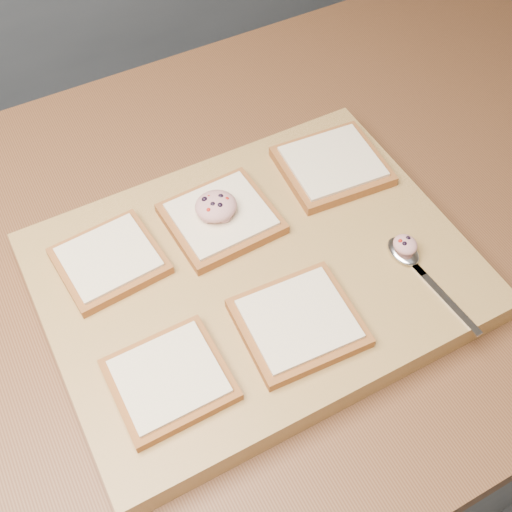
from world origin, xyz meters
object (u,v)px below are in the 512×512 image
Objects in this scene: bread_far_center at (221,218)px; spoon at (409,258)px; cutting_board at (256,276)px; tuna_salad_dollop at (216,206)px.

bread_far_center is 0.23m from spoon.
cutting_board is 0.09m from bread_far_center.
bread_far_center is 2.55× the size of tuna_salad_dollop.
spoon is (0.17, -0.08, 0.02)m from cutting_board.
tuna_salad_dollop is at bearing 96.91° from cutting_board.
tuna_salad_dollop reaches higher than cutting_board.
spoon reaches higher than cutting_board.
cutting_board is 0.19m from spoon.
cutting_board is 3.16× the size of spoon.
bread_far_center is (-0.01, 0.08, 0.03)m from cutting_board.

